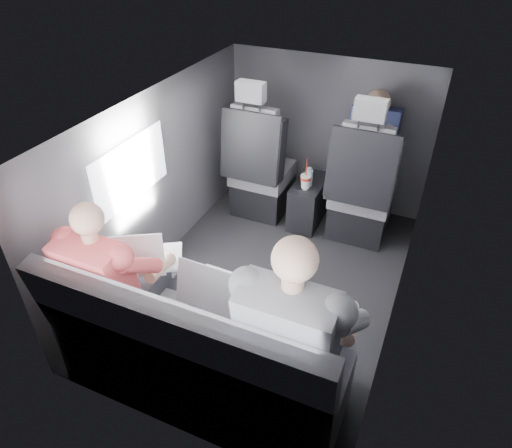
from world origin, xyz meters
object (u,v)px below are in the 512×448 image
at_px(center_console, 309,202).
at_px(laptop_silver, 219,288).
at_px(front_seat_left, 260,174).
at_px(water_bottle, 309,178).
at_px(passenger_rear_right, 297,334).
at_px(rear_bench, 197,360).
at_px(passenger_front_right, 372,144).
at_px(laptop_white, 145,258).
at_px(soda_cup, 306,181).
at_px(front_seat_right, 361,195).
at_px(laptop_black, 300,308).
at_px(passenger_rear_left, 118,280).

bearing_deg(center_console, laptop_silver, -89.21).
distance_m(front_seat_left, water_bottle, 0.47).
bearing_deg(front_seat_left, passenger_rear_right, -61.71).
distance_m(rear_bench, passenger_rear_right, 0.63).
xyz_separation_m(center_console, passenger_front_right, (0.43, 0.22, 0.54)).
bearing_deg(center_console, laptop_white, -106.73).
xyz_separation_m(soda_cup, passenger_front_right, (0.43, 0.34, 0.28)).
height_order(front_seat_left, front_seat_right, same).
relative_size(rear_bench, soda_cup, 5.92).
relative_size(rear_bench, laptop_silver, 4.20).
distance_m(laptop_white, passenger_front_right, 2.08).
relative_size(center_console, passenger_front_right, 0.64).
bearing_deg(laptop_black, passenger_rear_left, -169.63).
bearing_deg(laptop_white, passenger_front_right, 63.62).
bearing_deg(soda_cup, front_seat_right, 9.64).
height_order(front_seat_left, laptop_black, front_seat_left).
distance_m(soda_cup, passenger_rear_right, 1.82).
bearing_deg(soda_cup, passenger_rear_right, -73.06).
relative_size(water_bottle, passenger_rear_left, 0.15).
bearing_deg(laptop_silver, passenger_front_right, 78.03).
height_order(soda_cup, laptop_black, laptop_black).
relative_size(laptop_silver, laptop_black, 0.89).
distance_m(laptop_silver, passenger_front_right, 1.96).
distance_m(laptop_black, passenger_rear_left, 1.03).
bearing_deg(center_console, laptop_black, -73.98).
relative_size(front_seat_right, soda_cup, 4.68).
distance_m(front_seat_right, rear_bench, 1.96).
bearing_deg(laptop_silver, laptop_black, 4.88).
xyz_separation_m(front_seat_left, front_seat_right, (0.90, 0.00, 0.00)).
relative_size(center_console, rear_bench, 0.30).
xyz_separation_m(front_seat_left, passenger_rear_left, (-0.09, -1.81, 0.21)).
bearing_deg(passenger_rear_left, soda_cup, 72.87).
relative_size(front_seat_left, laptop_silver, 3.32).
distance_m(front_seat_right, laptop_white, 1.88).
height_order(front_seat_left, laptop_white, front_seat_left).
distance_m(passenger_rear_left, passenger_rear_right, 1.06).
xyz_separation_m(rear_bench, passenger_front_right, (0.43, 2.16, 0.44)).
bearing_deg(laptop_silver, rear_bench, -95.50).
xyz_separation_m(laptop_silver, passenger_rear_left, (-0.56, -0.15, -0.03)).
xyz_separation_m(front_seat_right, laptop_silver, (-0.43, -1.66, 0.24)).
xyz_separation_m(center_console, laptop_white, (-0.49, -1.64, 0.44)).
bearing_deg(center_console, front_seat_left, -174.93).
bearing_deg(laptop_silver, water_bottle, 90.50).
bearing_deg(front_seat_right, soda_cup, -170.36).
height_order(center_console, water_bottle, water_bottle).
relative_size(front_seat_right, center_console, 2.64).
distance_m(center_console, passenger_front_right, 0.73).
bearing_deg(passenger_rear_right, passenger_front_right, 92.58).
bearing_deg(laptop_black, passenger_front_right, 91.44).
distance_m(front_seat_right, laptop_black, 1.64).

